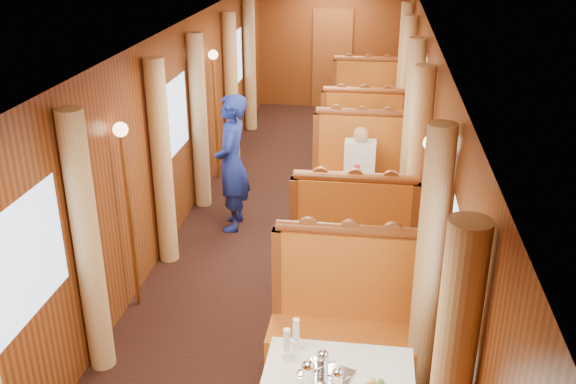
% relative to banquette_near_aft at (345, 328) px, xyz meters
% --- Properties ---
extents(floor, '(3.00, 12.00, 0.01)m').
position_rel_banquette_near_aft_xyz_m(floor, '(-0.75, 2.49, -0.42)').
color(floor, black).
rests_on(floor, ground).
extents(ceiling, '(3.00, 12.00, 0.01)m').
position_rel_banquette_near_aft_xyz_m(ceiling, '(-0.75, 2.49, 2.08)').
color(ceiling, silver).
rests_on(ceiling, wall_left).
extents(wall_far, '(3.00, 0.01, 2.50)m').
position_rel_banquette_near_aft_xyz_m(wall_far, '(-0.75, 8.49, 0.83)').
color(wall_far, brown).
rests_on(wall_far, floor).
extents(wall_left, '(0.01, 12.00, 2.50)m').
position_rel_banquette_near_aft_xyz_m(wall_left, '(-2.25, 2.49, 0.83)').
color(wall_left, brown).
rests_on(wall_left, floor).
extents(wall_right, '(0.01, 12.00, 2.50)m').
position_rel_banquette_near_aft_xyz_m(wall_right, '(0.75, 2.49, 0.83)').
color(wall_right, brown).
rests_on(wall_right, floor).
extents(doorway_far, '(0.80, 0.04, 2.00)m').
position_rel_banquette_near_aft_xyz_m(doorway_far, '(-0.75, 8.46, 0.58)').
color(doorway_far, brown).
rests_on(doorway_far, floor).
extents(banquette_near_aft, '(1.30, 0.55, 1.34)m').
position_rel_banquette_near_aft_xyz_m(banquette_near_aft, '(0.00, 0.00, 0.00)').
color(banquette_near_aft, '#AE3D13').
rests_on(banquette_near_aft, floor).
extents(table_mid, '(1.05, 0.72, 0.75)m').
position_rel_banquette_near_aft_xyz_m(table_mid, '(0.00, 2.49, -0.05)').
color(table_mid, white).
rests_on(table_mid, floor).
extents(banquette_mid_fwd, '(1.30, 0.55, 1.34)m').
position_rel_banquette_near_aft_xyz_m(banquette_mid_fwd, '(0.00, 1.47, 0.00)').
color(banquette_mid_fwd, '#AE3D13').
rests_on(banquette_mid_fwd, floor).
extents(banquette_mid_aft, '(1.30, 0.55, 1.34)m').
position_rel_banquette_near_aft_xyz_m(banquette_mid_aft, '(0.00, 3.50, 0.00)').
color(banquette_mid_aft, '#AE3D13').
rests_on(banquette_mid_aft, floor).
extents(table_far, '(1.05, 0.72, 0.75)m').
position_rel_banquette_near_aft_xyz_m(table_far, '(0.00, 5.99, -0.05)').
color(table_far, white).
rests_on(table_far, floor).
extents(banquette_far_fwd, '(1.30, 0.55, 1.34)m').
position_rel_banquette_near_aft_xyz_m(banquette_far_fwd, '(0.00, 4.97, 0.00)').
color(banquette_far_fwd, '#AE3D13').
rests_on(banquette_far_fwd, floor).
extents(banquette_far_aft, '(1.30, 0.55, 1.34)m').
position_rel_banquette_near_aft_xyz_m(banquette_far_aft, '(0.00, 7.00, 0.00)').
color(banquette_far_aft, '#AE3D13').
rests_on(banquette_far_aft, floor).
extents(tea_tray, '(0.41, 0.36, 0.01)m').
position_rel_banquette_near_aft_xyz_m(tea_tray, '(-0.08, -1.05, 0.33)').
color(tea_tray, silver).
rests_on(tea_tray, table_near).
extents(teapot_left, '(0.19, 0.17, 0.13)m').
position_rel_banquette_near_aft_xyz_m(teapot_left, '(-0.20, -1.12, 0.39)').
color(teapot_left, silver).
rests_on(teapot_left, tea_tray).
extents(teapot_right, '(0.14, 0.11, 0.11)m').
position_rel_banquette_near_aft_xyz_m(teapot_right, '(-0.00, -1.15, 0.38)').
color(teapot_right, silver).
rests_on(teapot_right, tea_tray).
extents(teapot_back, '(0.17, 0.15, 0.12)m').
position_rel_banquette_near_aft_xyz_m(teapot_back, '(-0.12, -0.98, 0.39)').
color(teapot_back, silver).
rests_on(teapot_back, tea_tray).
extents(cup_inboard, '(0.08, 0.08, 0.26)m').
position_rel_banquette_near_aft_xyz_m(cup_inboard, '(-0.38, -0.92, 0.43)').
color(cup_inboard, white).
rests_on(cup_inboard, table_near).
extents(cup_outboard, '(0.08, 0.08, 0.26)m').
position_rel_banquette_near_aft_xyz_m(cup_outboard, '(-0.33, -0.79, 0.43)').
color(cup_outboard, white).
rests_on(cup_outboard, table_near).
extents(rose_vase_mid, '(0.06, 0.06, 0.36)m').
position_rel_banquette_near_aft_xyz_m(rose_vase_mid, '(-0.01, 2.45, 0.50)').
color(rose_vase_mid, silver).
rests_on(rose_vase_mid, table_mid).
extents(rose_vase_far, '(0.06, 0.06, 0.36)m').
position_rel_banquette_near_aft_xyz_m(rose_vase_far, '(-0.01, 5.97, 0.50)').
color(rose_vase_far, silver).
rests_on(rose_vase_far, table_far).
extents(window_left_near, '(0.01, 1.20, 0.90)m').
position_rel_banquette_near_aft_xyz_m(window_left_near, '(-2.24, -1.01, 1.03)').
color(window_left_near, '#98ADCC').
rests_on(window_left_near, wall_left).
extents(curtain_left_near_b, '(0.22, 0.22, 2.35)m').
position_rel_banquette_near_aft_xyz_m(curtain_left_near_b, '(-2.13, -0.23, 0.75)').
color(curtain_left_near_b, tan).
rests_on(curtain_left_near_b, floor).
extents(window_right_near, '(0.01, 1.20, 0.90)m').
position_rel_banquette_near_aft_xyz_m(window_right_near, '(0.74, -1.01, 1.03)').
color(window_right_near, '#98ADCC').
rests_on(window_right_near, wall_right).
extents(curtain_right_near_b, '(0.22, 0.22, 2.35)m').
position_rel_banquette_near_aft_xyz_m(curtain_right_near_b, '(0.63, -0.23, 0.75)').
color(curtain_right_near_b, tan).
rests_on(curtain_right_near_b, floor).
extents(window_left_mid, '(0.01, 1.20, 0.90)m').
position_rel_banquette_near_aft_xyz_m(window_left_mid, '(-2.24, 2.49, 1.03)').
color(window_left_mid, '#98ADCC').
rests_on(window_left_mid, wall_left).
extents(curtain_left_mid_a, '(0.22, 0.22, 2.35)m').
position_rel_banquette_near_aft_xyz_m(curtain_left_mid_a, '(-2.13, 1.71, 0.75)').
color(curtain_left_mid_a, tan).
rests_on(curtain_left_mid_a, floor).
extents(curtain_left_mid_b, '(0.22, 0.22, 2.35)m').
position_rel_banquette_near_aft_xyz_m(curtain_left_mid_b, '(-2.13, 3.27, 0.75)').
color(curtain_left_mid_b, tan).
rests_on(curtain_left_mid_b, floor).
extents(window_right_mid, '(0.01, 1.20, 0.90)m').
position_rel_banquette_near_aft_xyz_m(window_right_mid, '(0.74, 2.49, 1.03)').
color(window_right_mid, '#98ADCC').
rests_on(window_right_mid, wall_right).
extents(curtain_right_mid_a, '(0.22, 0.22, 2.35)m').
position_rel_banquette_near_aft_xyz_m(curtain_right_mid_a, '(0.63, 1.71, 0.75)').
color(curtain_right_mid_a, tan).
rests_on(curtain_right_mid_a, floor).
extents(curtain_right_mid_b, '(0.22, 0.22, 2.35)m').
position_rel_banquette_near_aft_xyz_m(curtain_right_mid_b, '(0.63, 3.27, 0.75)').
color(curtain_right_mid_b, tan).
rests_on(curtain_right_mid_b, floor).
extents(window_left_far, '(0.01, 1.20, 0.90)m').
position_rel_banquette_near_aft_xyz_m(window_left_far, '(-2.24, 5.99, 1.03)').
color(window_left_far, '#98ADCC').
rests_on(window_left_far, wall_left).
extents(curtain_left_far_a, '(0.22, 0.22, 2.35)m').
position_rel_banquette_near_aft_xyz_m(curtain_left_far_a, '(-2.13, 5.21, 0.75)').
color(curtain_left_far_a, tan).
rests_on(curtain_left_far_a, floor).
extents(curtain_left_far_b, '(0.22, 0.22, 2.35)m').
position_rel_banquette_near_aft_xyz_m(curtain_left_far_b, '(-2.13, 6.77, 0.75)').
color(curtain_left_far_b, tan).
rests_on(curtain_left_far_b, floor).
extents(window_right_far, '(0.01, 1.20, 0.90)m').
position_rel_banquette_near_aft_xyz_m(window_right_far, '(0.74, 5.99, 1.03)').
color(window_right_far, '#98ADCC').
rests_on(window_right_far, wall_right).
extents(curtain_right_far_a, '(0.22, 0.22, 2.35)m').
position_rel_banquette_near_aft_xyz_m(curtain_right_far_a, '(0.63, 5.21, 0.75)').
color(curtain_right_far_a, tan).
rests_on(curtain_right_far_a, floor).
extents(curtain_right_far_b, '(0.22, 0.22, 2.35)m').
position_rel_banquette_near_aft_xyz_m(curtain_right_far_b, '(0.63, 6.77, 0.75)').
color(curtain_right_far_b, tan).
rests_on(curtain_right_far_b, floor).
extents(sconce_left_fore, '(0.14, 0.14, 1.95)m').
position_rel_banquette_near_aft_xyz_m(sconce_left_fore, '(-2.15, 0.74, 0.96)').
color(sconce_left_fore, '#BF8C3F').
rests_on(sconce_left_fore, floor).
extents(sconce_right_fore, '(0.14, 0.14, 1.95)m').
position_rel_banquette_near_aft_xyz_m(sconce_right_fore, '(0.65, 0.74, 0.96)').
color(sconce_right_fore, '#BF8C3F').
rests_on(sconce_right_fore, floor).
extents(sconce_left_aft, '(0.14, 0.14, 1.95)m').
position_rel_banquette_near_aft_xyz_m(sconce_left_aft, '(-2.15, 4.24, 0.96)').
color(sconce_left_aft, '#BF8C3F').
rests_on(sconce_left_aft, floor).
extents(sconce_right_aft, '(0.14, 0.14, 1.95)m').
position_rel_banquette_near_aft_xyz_m(sconce_right_aft, '(0.65, 4.24, 0.96)').
color(sconce_right_aft, '#BF8C3F').
rests_on(sconce_right_aft, floor).
extents(steward, '(0.46, 0.66, 1.74)m').
position_rel_banquette_near_aft_xyz_m(steward, '(-1.56, 2.63, 0.45)').
color(steward, navy).
rests_on(steward, floor).
extents(passenger, '(0.40, 0.44, 0.76)m').
position_rel_banquette_near_aft_xyz_m(passenger, '(-0.00, 3.21, 0.32)').
color(passenger, beige).
rests_on(passenger, banquette_mid_aft).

